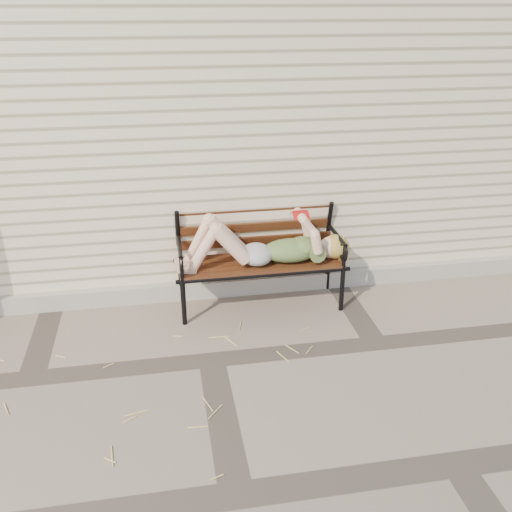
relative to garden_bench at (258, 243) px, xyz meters
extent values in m
plane|color=gray|center=(-0.49, -0.83, -0.54)|extent=(80.00, 80.00, 0.00)
cube|color=beige|center=(-0.49, 2.17, 0.96)|extent=(8.00, 4.00, 3.00)
cube|color=#AAA699|center=(-0.49, 0.14, -0.46)|extent=(8.00, 0.10, 0.15)
cylinder|color=black|center=(-0.65, -0.29, -0.34)|extent=(0.04, 0.04, 0.40)
cylinder|color=black|center=(-0.65, 0.11, -0.34)|extent=(0.04, 0.04, 0.40)
cylinder|color=black|center=(0.65, -0.29, -0.34)|extent=(0.04, 0.04, 0.40)
cylinder|color=black|center=(0.65, 0.11, -0.34)|extent=(0.04, 0.04, 0.40)
cube|color=#562A16|center=(0.00, -0.09, -0.14)|extent=(1.34, 0.43, 0.03)
cylinder|color=black|center=(0.00, -0.29, -0.16)|extent=(1.41, 0.04, 0.04)
cylinder|color=black|center=(0.00, 0.11, -0.16)|extent=(1.41, 0.04, 0.04)
torus|color=black|center=(0.00, 0.20, 0.30)|extent=(0.24, 0.03, 0.24)
ellipsoid|color=#0A444B|center=(0.25, -0.12, -0.04)|extent=(0.48, 0.27, 0.19)
ellipsoid|color=#0A444B|center=(0.35, -0.12, 0.00)|extent=(0.23, 0.26, 0.14)
ellipsoid|color=#B6B5BA|center=(-0.04, -0.12, -0.05)|extent=(0.26, 0.30, 0.17)
sphere|color=beige|center=(0.59, -0.12, -0.04)|extent=(0.19, 0.19, 0.19)
ellipsoid|color=gold|center=(0.63, -0.12, -0.03)|extent=(0.22, 0.22, 0.20)
cube|color=#AE1613|center=(0.32, -0.12, 0.30)|extent=(0.12, 0.02, 0.02)
cube|color=white|center=(0.32, -0.16, 0.28)|extent=(0.12, 0.08, 0.04)
cube|color=white|center=(0.32, -0.08, 0.28)|extent=(0.12, 0.08, 0.04)
cube|color=#AE1613|center=(0.32, -0.16, 0.28)|extent=(0.13, 0.08, 0.05)
cube|color=#AE1613|center=(0.32, -0.08, 0.28)|extent=(0.13, 0.08, 0.05)
cylinder|color=#E0C86D|center=(-0.47, -1.43, -0.53)|extent=(0.04, 0.12, 0.01)
cylinder|color=#E0C86D|center=(-1.92, -0.77, -0.53)|extent=(0.15, 0.02, 0.01)
cylinder|color=#E0C86D|center=(-0.54, -1.07, -0.53)|extent=(0.11, 0.10, 0.01)
cylinder|color=#E0C86D|center=(-0.98, -1.01, -0.53)|extent=(0.13, 0.09, 0.01)
cylinder|color=#E0C86D|center=(0.01, -0.96, -0.53)|extent=(0.07, 0.06, 0.01)
cylinder|color=#E0C86D|center=(-0.39, -1.61, -0.53)|extent=(0.05, 0.13, 0.01)
cylinder|color=#E0C86D|center=(0.10, -1.74, -0.53)|extent=(0.05, 0.09, 0.01)
cylinder|color=#E0C86D|center=(-0.03, -1.55, -0.53)|extent=(0.08, 0.08, 0.01)
cylinder|color=#E0C86D|center=(-0.02, -1.93, -0.53)|extent=(0.11, 0.05, 0.01)
cylinder|color=#E0C86D|center=(-0.26, -0.96, -0.53)|extent=(0.07, 0.07, 0.01)
cylinder|color=#E0C86D|center=(-0.92, -0.58, -0.53)|extent=(0.06, 0.15, 0.01)
cylinder|color=#E0C86D|center=(-0.33, -1.58, -0.53)|extent=(0.12, 0.04, 0.01)
cylinder|color=#E0C86D|center=(-1.60, -0.98, -0.53)|extent=(0.06, 0.12, 0.01)
cylinder|color=#E0C86D|center=(0.02, -0.87, -0.53)|extent=(0.16, 0.01, 0.01)
cylinder|color=#E0C86D|center=(-0.37, -0.62, -0.53)|extent=(0.10, 0.05, 0.01)
cylinder|color=#E0C86D|center=(-1.74, -1.17, -0.53)|extent=(0.17, 0.03, 0.01)
cylinder|color=#E0C86D|center=(-1.00, -1.74, -0.53)|extent=(0.01, 0.15, 0.01)
camera|label=1|loc=(-0.78, -4.27, 1.85)|focal=40.00mm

